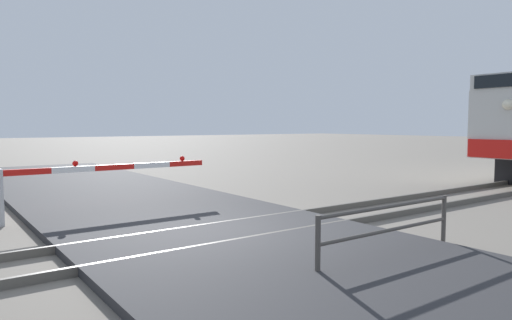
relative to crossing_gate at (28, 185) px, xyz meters
name	(u,v)px	position (x,y,z in m)	size (l,w,h in m)	color
ground_plane	(218,239)	(3.87, 2.72, -0.85)	(160.00, 160.00, 0.00)	slate
rail_track_left	(200,228)	(3.15, 2.72, -0.78)	(0.08, 80.00, 0.15)	#59544C
rail_track_right	(238,242)	(4.59, 2.72, -0.78)	(0.08, 80.00, 0.15)	#59544C
road_surface	(218,235)	(3.87, 2.72, -0.78)	(36.00, 5.71, 0.15)	#2D2D30
crossing_gate	(28,185)	(0.00, 0.00, 0.00)	(0.36, 5.73, 1.37)	silver
guard_railing	(389,224)	(6.81, 4.16, -0.22)	(0.08, 3.21, 0.95)	#4C4742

